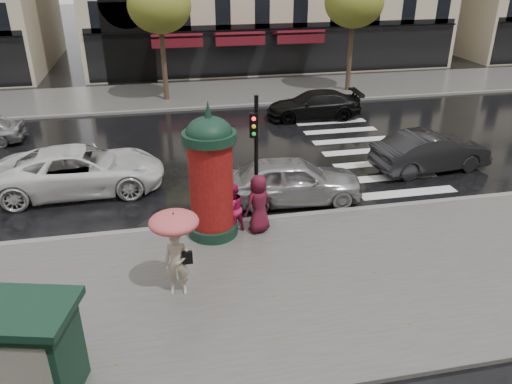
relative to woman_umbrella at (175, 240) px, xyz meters
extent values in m
plane|color=black|center=(2.44, 0.33, -1.63)|extent=(160.00, 160.00, 0.00)
cube|color=#474744|center=(2.44, -0.17, -1.57)|extent=(90.00, 7.00, 0.12)
cube|color=#474744|center=(2.44, 19.33, -1.57)|extent=(90.00, 6.00, 0.12)
cube|color=slate|center=(2.44, 3.33, -1.56)|extent=(90.00, 0.25, 0.14)
cube|color=slate|center=(2.44, 16.33, -1.56)|extent=(90.00, 0.25, 0.14)
cube|color=silver|center=(8.44, 9.93, -1.63)|extent=(3.60, 11.75, 0.01)
cylinder|color=#38281C|center=(0.44, 18.33, 0.97)|extent=(0.28, 0.28, 5.20)
ellipsoid|color=#57621F|center=(0.44, 18.33, 3.57)|extent=(3.40, 3.40, 2.89)
cylinder|color=#38281C|center=(11.44, 18.33, 0.97)|extent=(0.28, 0.28, 5.20)
ellipsoid|color=#57621F|center=(11.44, 18.33, 3.57)|extent=(3.40, 3.40, 2.89)
imported|color=#B9A999|center=(0.00, 0.00, -0.65)|extent=(0.67, 0.48, 1.72)
cylinder|color=black|center=(0.00, 0.00, -0.08)|extent=(0.02, 0.02, 1.09)
ellipsoid|color=#DB2950|center=(0.00, 0.00, 0.49)|extent=(1.19, 1.19, 0.42)
cone|color=black|center=(0.00, 0.00, 0.74)|extent=(0.04, 0.04, 0.09)
cube|color=black|center=(0.25, -0.07, -0.48)|extent=(0.25, 0.11, 0.32)
imported|color=#B9164C|center=(1.81, 2.73, -0.73)|extent=(0.93, 0.85, 1.56)
imported|color=#531023|center=(2.57, 2.60, -0.60)|extent=(1.05, 0.92, 1.82)
cylinder|color=black|center=(1.19, 2.73, -1.35)|extent=(1.49, 1.49, 0.32)
cylinder|color=maroon|center=(1.19, 2.73, 0.13)|extent=(1.27, 1.27, 2.65)
cylinder|color=black|center=(1.19, 2.73, 1.57)|extent=(1.53, 1.53, 0.27)
ellipsoid|color=black|center=(1.19, 2.73, 1.67)|extent=(1.32, 1.32, 0.92)
cone|color=black|center=(1.19, 2.73, 2.36)|extent=(0.21, 0.21, 0.48)
cylinder|color=black|center=(2.61, 3.13, 0.52)|extent=(0.12, 0.12, 4.07)
cube|color=black|center=(2.52, 2.93, 1.74)|extent=(0.31, 0.27, 0.71)
cube|color=black|center=(-2.77, -2.64, -0.58)|extent=(1.66, 1.48, 1.86)
cube|color=black|center=(-2.77, -2.64, 0.44)|extent=(1.99, 1.80, 0.16)
imported|color=#ABAAAF|center=(4.15, 4.53, -0.83)|extent=(4.85, 2.22, 1.61)
imported|color=black|center=(10.19, 6.14, -0.86)|extent=(4.82, 2.16, 1.54)
imported|color=white|center=(-3.01, 6.88, -0.82)|extent=(5.91, 2.84, 1.62)
imported|color=black|center=(7.75, 13.55, -0.93)|extent=(4.91, 2.21, 1.40)
camera|label=1|loc=(-0.15, -10.35, 6.21)|focal=35.00mm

